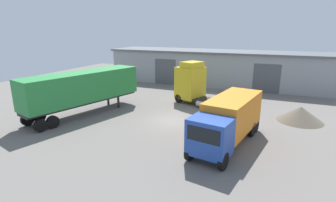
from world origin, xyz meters
TOP-DOWN VIEW (x-y plane):
  - ground_plane at (0.00, 0.00)m, footprint 60.00×60.00m
  - warehouse_building at (0.00, 17.10)m, footprint 31.41×6.72m
  - tractor_unit_yellow at (-0.18, 6.21)m, footprint 6.55×4.64m
  - container_trailer_green at (-8.21, -1.57)m, footprint 5.37×11.39m
  - box_truck_blue at (5.29, -2.88)m, footprint 3.70×8.17m
  - gravel_pile at (10.19, 4.17)m, footprint 3.82×3.82m
  - traffic_cone at (6.59, 1.99)m, footprint 0.40×0.40m

SIDE VIEW (x-z plane):
  - ground_plane at x=0.00m, z-range 0.00..0.00m
  - traffic_cone at x=6.59m, z-range -0.02..0.53m
  - gravel_pile at x=10.19m, z-range 0.00..1.30m
  - box_truck_blue at x=5.29m, z-range 0.25..3.43m
  - tractor_unit_yellow at x=-0.18m, z-range -0.12..4.27m
  - warehouse_building at x=0.00m, z-range 0.01..4.77m
  - container_trailer_green at x=-8.21m, z-range 0.55..4.52m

